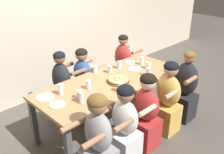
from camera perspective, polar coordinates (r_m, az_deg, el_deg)
The scene contains 27 objects.
ground_plane at distance 3.98m, azimuth 0.00°, elevation -10.38°, with size 18.00×18.00×0.00m, color #514C47.
restaurant_back_panel at distance 4.54m, azimuth -14.48°, elevation 15.41°, with size 10.00×0.06×3.20m, color beige.
dining_table at distance 3.63m, azimuth 0.00°, elevation -1.75°, with size 2.28×0.91×0.74m.
pizza_board_main at distance 3.53m, azimuth 1.44°, elevation -0.69°, with size 0.32×0.32×0.06m.
empty_plate_a at distance 4.22m, azimuth 4.22°, elevation 3.38°, with size 0.18×0.18×0.02m.
empty_plate_b at distance 3.07m, azimuth -12.40°, elevation -6.15°, with size 0.19×0.19×0.02m.
empty_plate_c at distance 3.26m, azimuth -15.10°, elevation -4.48°, with size 0.22×0.22×0.02m.
empty_plate_d at distance 3.96m, azimuth 5.18°, elevation 1.84°, with size 0.20×0.20×0.02m.
cocktail_glass_blue at distance 4.01m, azimuth 8.29°, elevation 2.57°, with size 0.08×0.08×0.13m.
drinking_glass_a at distance 3.26m, azimuth -11.66°, elevation -2.88°, with size 0.06×0.06×0.15m.
drinking_glass_b at distance 3.75m, azimuth 8.25°, elevation 1.04°, with size 0.07×0.07×0.13m.
drinking_glass_c at distance 3.26m, azimuth 1.99°, elevation -2.55°, with size 0.08×0.08×0.13m.
drinking_glass_d at distance 3.03m, azimuth -7.05°, elevation -4.85°, with size 0.06×0.06×0.15m.
drinking_glass_e at distance 4.13m, azimuth 6.83°, elevation 3.69°, with size 0.06×0.06×0.14m.
drinking_glass_f at distance 3.80m, azimuth -0.45°, elevation 1.79°, with size 0.07×0.07×0.12m.
drinking_glass_g at distance 3.34m, azimuth -5.40°, elevation -1.73°, with size 0.07×0.07×0.13m.
drinking_glass_h at distance 3.97m, azimuth 1.65°, elevation 2.80°, with size 0.08×0.08×0.12m.
drinking_glass_i at distance 3.13m, azimuth -7.43°, elevation -4.14°, with size 0.07×0.07×0.11m.
drinking_glass_j at distance 3.83m, azimuth -3.94°, elevation 1.65°, with size 0.07×0.07×0.11m.
diner_far_right at distance 4.75m, azimuth 2.48°, elevation 2.65°, with size 0.51×0.40×1.09m.
diner_near_midright at distance 3.64m, azimuth 12.56°, elevation -5.22°, with size 0.51×0.40×1.10m.
diner_near_center at distance 3.29m, azimuth 7.70°, elevation -8.47°, with size 0.51×0.40×1.08m.
diner_near_right at distance 4.00m, azimuth 16.31°, elevation -2.75°, with size 0.51×0.40×1.12m.
diner_far_center at distance 4.16m, azimuth -6.61°, elevation -1.02°, with size 0.51×0.40×1.06m.
diner_near_left at distance 2.80m, azimuth -3.17°, elevation -14.77°, with size 0.51×0.40×1.11m.
diner_near_midleft at distance 3.04m, azimuth 2.84°, elevation -11.61°, with size 0.51×0.40×1.07m.
diner_far_midleft at distance 3.95m, azimuth -11.24°, elevation -2.61°, with size 0.51×0.40×1.11m.
Camera 1 is at (-2.27, -2.31, 2.31)m, focal length 40.00 mm.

